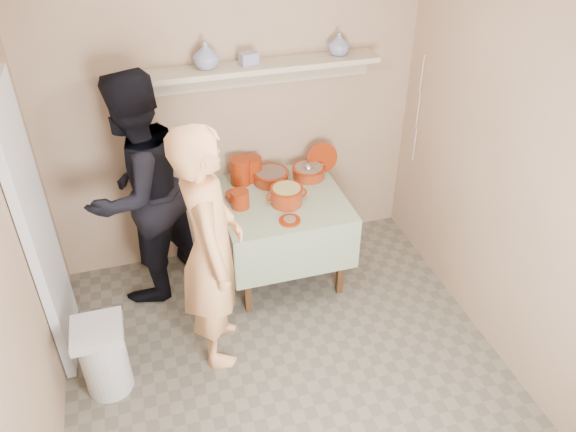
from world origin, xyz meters
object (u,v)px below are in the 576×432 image
object	(u,v)px
person_helper	(139,191)
cazuela_rice	(287,194)
person_cook	(211,250)
trash_bin	(104,357)
serving_table	(281,209)

from	to	relation	value
person_helper	cazuela_rice	xyz separation A→B (m)	(1.08, -0.23, -0.08)
person_cook	cazuela_rice	bearing A→B (deg)	-42.82
cazuela_rice	trash_bin	world-z (taller)	cazuela_rice
serving_table	trash_bin	bearing A→B (deg)	-150.20
person_cook	trash_bin	world-z (taller)	person_cook
person_cook	person_helper	distance (m)	0.90
person_helper	trash_bin	xyz separation A→B (m)	(-0.39, -0.96, -0.64)
person_cook	serving_table	bearing A→B (deg)	-37.36
person_helper	cazuela_rice	world-z (taller)	person_helper
trash_bin	cazuela_rice	bearing A→B (deg)	26.32
person_cook	cazuela_rice	world-z (taller)	person_cook
person_cook	person_helper	bearing A→B (deg)	33.31
person_cook	trash_bin	xyz separation A→B (m)	(-0.78, -0.15, -0.61)
person_helper	cazuela_rice	distance (m)	1.11
cazuela_rice	serving_table	bearing A→B (deg)	98.09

